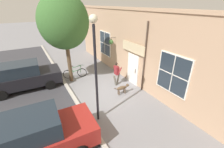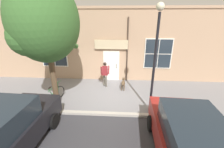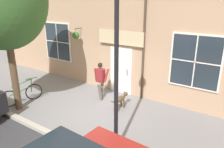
# 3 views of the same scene
# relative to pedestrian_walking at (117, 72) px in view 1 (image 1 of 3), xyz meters

# --- Properties ---
(ground_plane) EXTENTS (90.00, 90.00, 0.00)m
(ground_plane) POSITION_rel_pedestrian_walking_xyz_m (1.08, 0.44, -0.97)
(ground_plane) COLOR gray
(storefront_facade) EXTENTS (0.95, 18.00, 4.89)m
(storefront_facade) POSITION_rel_pedestrian_walking_xyz_m (-1.26, 0.42, 1.48)
(storefront_facade) COLOR tan
(storefront_facade) RESTS_ON ground_plane
(pedestrian_walking) EXTENTS (0.63, 0.55, 1.63)m
(pedestrian_walking) POSITION_rel_pedestrian_walking_xyz_m (0.00, 0.00, 0.00)
(pedestrian_walking) COLOR #6B665B
(pedestrian_walking) RESTS_ON ground_plane
(dog_on_leash) EXTENTS (1.10, 0.29, 0.63)m
(dog_on_leash) POSITION_rel_pedestrian_walking_xyz_m (0.30, 1.17, -0.55)
(dog_on_leash) COLOR brown
(dog_on_leash) RESTS_ON ground_plane
(street_tree_by_curb) EXTENTS (3.11, 2.80, 5.79)m
(street_tree_by_curb) POSITION_rel_pedestrian_walking_xyz_m (2.59, -2.21, 3.03)
(street_tree_by_curb) COLOR brown
(street_tree_by_curb) RESTS_ON ground_plane
(leaning_bicycle) EXTENTS (1.68, 0.54, 1.00)m
(leaning_bicycle) POSITION_rel_pedestrian_walking_xyz_m (2.12, -2.49, -0.59)
(leaning_bicycle) COLOR black
(leaning_bicycle) RESTS_ON ground_plane
(parked_car_nearest_curb) EXTENTS (4.38, 2.09, 1.75)m
(parked_car_nearest_curb) POSITION_rel_pedestrian_walking_xyz_m (5.39, -2.60, -0.09)
(parked_car_nearest_curb) COLOR black
(parked_car_nearest_curb) RESTS_ON ground_plane
(parked_car_mid_block) EXTENTS (4.38, 2.09, 1.75)m
(parked_car_mid_block) POSITION_rel_pedestrian_walking_xyz_m (5.36, 3.04, -0.09)
(parked_car_mid_block) COLOR maroon
(parked_car_mid_block) RESTS_ON ground_plane
(street_lamp) EXTENTS (0.32, 0.32, 4.78)m
(street_lamp) POSITION_rel_pedestrian_walking_xyz_m (2.57, 2.44, 2.16)
(street_lamp) COLOR black
(street_lamp) RESTS_ON ground_plane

